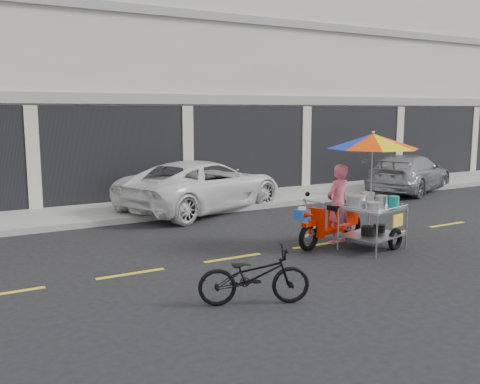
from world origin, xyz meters
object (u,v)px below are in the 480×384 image
white_pickup (203,185)px  silver_pickup (409,173)px  near_bicycle (254,276)px  food_vendor_rig (359,174)px

white_pickup → silver_pickup: white_pickup is taller
white_pickup → near_bicycle: (-2.57, -6.97, -0.28)m
white_pickup → silver_pickup: 7.63m
near_bicycle → food_vendor_rig: size_ratio=0.60×
near_bicycle → white_pickup: bearing=2.9°
white_pickup → silver_pickup: bearing=-114.0°
white_pickup → food_vendor_rig: (0.99, -5.20, 0.79)m
near_bicycle → silver_pickup: bearing=-34.1°
silver_pickup → food_vendor_rig: (-6.63, -4.80, 0.85)m
white_pickup → silver_pickup: (7.62, -0.40, -0.06)m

